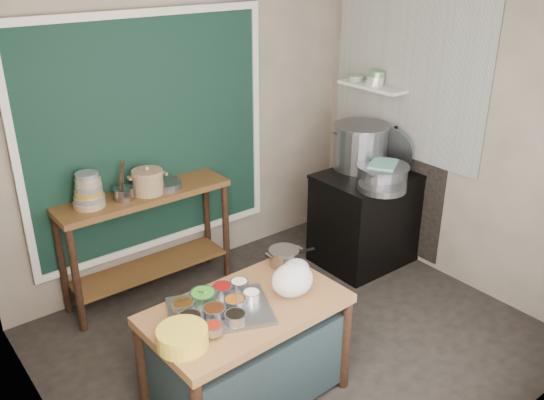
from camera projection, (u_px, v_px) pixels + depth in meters
floor at (293, 341)px, 4.47m from camera, size 3.50×3.00×0.02m
back_wall at (184, 122)px, 4.98m from camera, size 3.50×0.02×2.80m
left_wall at (30, 248)px, 2.91m from camera, size 0.02×3.00×2.80m
right_wall at (455, 126)px, 4.88m from camera, size 0.02×3.00×2.80m
curtain_panel at (150, 136)px, 4.78m from camera, size 2.10×0.02×1.90m
curtain_frame at (151, 136)px, 4.77m from camera, size 2.22×0.03×2.02m
tile_panel at (407, 63)px, 5.08m from camera, size 0.02×1.70×1.70m
soot_patch at (389, 180)px, 5.62m from camera, size 0.01×1.30×1.30m
wall_shelf at (372, 86)px, 5.34m from camera, size 0.22×0.70×0.03m
prep_table at (247, 354)px, 3.73m from camera, size 1.28×0.77×0.75m
back_counter at (148, 244)px, 4.89m from camera, size 1.45×0.40×0.95m
stove_block at (366, 219)px, 5.44m from camera, size 0.90×0.68×0.85m
stove_top at (370, 176)px, 5.27m from camera, size 0.92×0.69×0.03m
condiment_tray at (220, 311)px, 3.50m from camera, size 0.73×0.63×0.03m
condiment_bowls at (214, 305)px, 3.48m from camera, size 0.59×0.44×0.07m
yellow_basin at (182, 338)px, 3.20m from camera, size 0.34×0.34×0.11m
saucepan at (284, 257)px, 4.01m from camera, size 0.26×0.26×0.12m
plastic_bag_a at (292, 280)px, 3.65m from camera, size 0.34×0.31×0.21m
plastic_bag_b at (296, 270)px, 3.83m from camera, size 0.25×0.23×0.15m
bowl_stack at (89, 192)px, 4.41m from camera, size 0.25×0.25×0.28m
utensil_cup at (123, 194)px, 4.56m from camera, size 0.21×0.21×0.10m
ceramic_crock at (148, 183)px, 4.66m from camera, size 0.33×0.33×0.18m
wide_bowl at (167, 185)px, 4.77m from camera, size 0.25×0.25×0.06m
stock_pot at (360, 146)px, 5.35m from camera, size 0.68×0.68×0.42m
pot_lid at (393, 148)px, 5.31m from camera, size 0.18×0.43×0.41m
steamer at (383, 173)px, 5.08m from camera, size 0.59×0.59×0.15m
green_cloth at (383, 164)px, 5.04m from camera, size 0.36×0.34×0.02m
shallow_pan at (382, 187)px, 4.93m from camera, size 0.42×0.42×0.05m
shelf_bowl_stack at (376, 79)px, 5.28m from camera, size 0.16×0.16×0.13m
shelf_bowl_green at (356, 78)px, 5.48m from camera, size 0.18×0.18×0.05m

